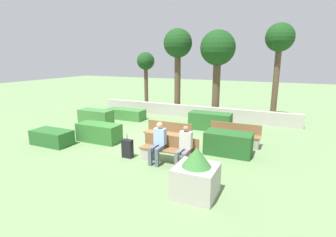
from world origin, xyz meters
TOP-DOWN VIEW (x-y plane):
  - ground_plane at (0.00, 0.00)m, footprint 60.00×60.00m
  - perimeter_wall at (0.00, 4.74)m, footprint 11.50×0.30m
  - bench_front at (1.50, -1.76)m, footprint 1.95×0.49m
  - bench_left_side at (0.69, -0.06)m, footprint 1.93×0.48m
  - bench_right_side at (3.13, 0.86)m, footprint 1.98×0.48m
  - person_seated_man at (1.20, -1.90)m, footprint 0.38×0.64m
  - person_seated_woman at (2.11, -1.90)m, footprint 0.38×0.64m
  - hedge_block_near_left at (-3.24, 2.92)m, footprint 2.15×0.82m
  - hedge_block_near_right at (-2.01, -0.92)m, footprint 1.80×0.78m
  - hedge_block_mid_left at (1.64, 2.73)m, footprint 1.97×0.80m
  - hedge_block_mid_right at (-3.46, -2.03)m, footprint 1.60×0.84m
  - hedge_block_far_left at (3.13, -0.20)m, footprint 1.63×0.85m
  - hedge_block_far_right at (-3.77, 1.01)m, footprint 1.72×0.74m
  - planter_corner_left at (3.01, -3.41)m, footprint 1.01×1.01m
  - suitcase at (0.04, -1.96)m, footprint 0.37×0.20m
  - tree_leftmost at (-3.77, 6.22)m, footprint 1.15×1.15m
  - tree_center_left at (-1.15, 5.36)m, footprint 1.66×1.66m
  - tree_center_right at (1.19, 5.40)m, footprint 1.92×1.92m
  - tree_rightmost at (4.25, 6.18)m, footprint 1.48×1.48m

SIDE VIEW (x-z plane):
  - ground_plane at x=0.00m, z-range 0.00..0.00m
  - hedge_block_near_left at x=-3.24m, z-range 0.00..0.57m
  - hedge_block_mid_right at x=-3.46m, z-range 0.00..0.58m
  - suitcase at x=0.04m, z-range -0.10..0.74m
  - bench_left_side at x=0.69m, z-range -0.09..0.77m
  - bench_front at x=1.50m, z-range -0.09..0.77m
  - bench_right_side at x=3.13m, z-range -0.09..0.77m
  - perimeter_wall at x=0.00m, z-range 0.00..0.70m
  - hedge_block_near_right at x=-2.01m, z-range 0.00..0.74m
  - hedge_block_far_left at x=3.13m, z-range 0.00..0.80m
  - hedge_block_mid_left at x=1.64m, z-range 0.00..0.82m
  - hedge_block_far_right at x=-3.77m, z-range 0.00..0.82m
  - planter_corner_left at x=3.01m, z-range -0.09..1.18m
  - person_seated_woman at x=2.11m, z-range 0.07..1.39m
  - person_seated_man at x=1.20m, z-range 0.07..1.42m
  - tree_leftmost at x=-3.77m, z-range 1.10..4.82m
  - tree_center_right at x=1.19m, z-range 1.29..6.14m
  - tree_center_left at x=-1.15m, z-range 1.45..6.46m
  - tree_rightmost at x=4.25m, z-range 1.57..6.70m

